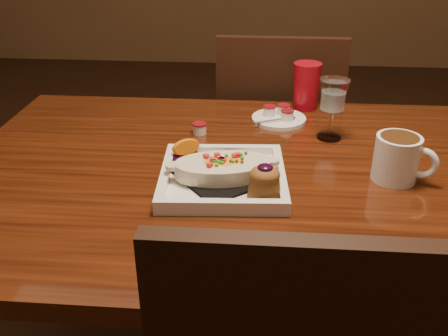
# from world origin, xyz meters

# --- Properties ---
(table) EXTENTS (1.50, 0.90, 0.75)m
(table) POSITION_xyz_m (0.00, 0.00, 0.65)
(table) COLOR #5F250D
(table) RESTS_ON floor
(chair_far) EXTENTS (0.42, 0.42, 0.93)m
(chair_far) POSITION_xyz_m (-0.00, 0.63, 0.51)
(chair_far) COLOR black
(chair_far) RESTS_ON floor
(plate) EXTENTS (0.28, 0.28, 0.08)m
(plate) POSITION_xyz_m (-0.12, -0.07, 0.78)
(plate) COLOR white
(plate) RESTS_ON table
(coffee_mug) EXTENTS (0.13, 0.09, 0.10)m
(coffee_mug) POSITION_xyz_m (0.24, -0.02, 0.80)
(coffee_mug) COLOR white
(coffee_mug) RESTS_ON table
(goblet) EXTENTS (0.07, 0.07, 0.15)m
(goblet) POSITION_xyz_m (0.12, 0.19, 0.86)
(goblet) COLOR silver
(goblet) RESTS_ON table
(saucer) EXTENTS (0.15, 0.15, 0.10)m
(saucer) POSITION_xyz_m (-0.01, 0.29, 0.76)
(saucer) COLOR white
(saucer) RESTS_ON table
(creamer_loose) EXTENTS (0.04, 0.04, 0.03)m
(creamer_loose) POSITION_xyz_m (-0.21, 0.19, 0.76)
(creamer_loose) COLOR silver
(creamer_loose) RESTS_ON table
(red_tumbler) EXTENTS (0.08, 0.08, 0.13)m
(red_tumbler) POSITION_xyz_m (0.07, 0.40, 0.82)
(red_tumbler) COLOR #A90C1B
(red_tumbler) RESTS_ON table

